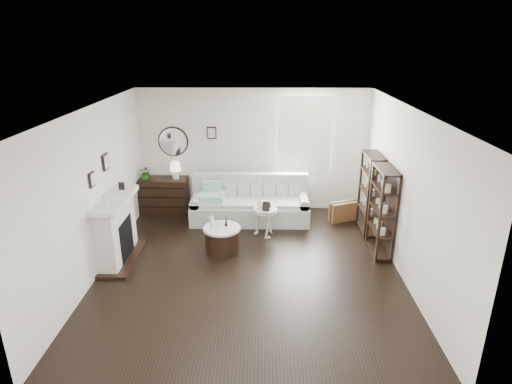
{
  "coord_description": "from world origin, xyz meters",
  "views": [
    {
      "loc": [
        0.22,
        -6.37,
        3.73
      ],
      "look_at": [
        0.09,
        0.8,
        1.1
      ],
      "focal_mm": 30.0,
      "sensor_mm": 36.0,
      "label": 1
    }
  ],
  "objects_px": {
    "dresser": "(162,195)",
    "drum_table": "(222,239)",
    "pedestal_table": "(265,211)",
    "sofa": "(250,206)"
  },
  "relations": [
    {
      "from": "sofa",
      "to": "drum_table",
      "type": "xyz_separation_m",
      "value": [
        -0.46,
        -1.44,
        -0.08
      ]
    },
    {
      "from": "sofa",
      "to": "drum_table",
      "type": "distance_m",
      "value": 1.52
    },
    {
      "from": "dresser",
      "to": "drum_table",
      "type": "xyz_separation_m",
      "value": [
        1.51,
        -1.84,
        -0.15
      ]
    },
    {
      "from": "sofa",
      "to": "dresser",
      "type": "xyz_separation_m",
      "value": [
        -1.97,
        0.39,
        0.07
      ]
    },
    {
      "from": "dresser",
      "to": "pedestal_table",
      "type": "xyz_separation_m",
      "value": [
        2.29,
        -1.17,
        0.13
      ]
    },
    {
      "from": "drum_table",
      "to": "pedestal_table",
      "type": "distance_m",
      "value": 1.06
    },
    {
      "from": "sofa",
      "to": "pedestal_table",
      "type": "distance_m",
      "value": 0.86
    },
    {
      "from": "dresser",
      "to": "sofa",
      "type": "bearing_deg",
      "value": -11.29
    },
    {
      "from": "dresser",
      "to": "pedestal_table",
      "type": "bearing_deg",
      "value": -27.07
    },
    {
      "from": "dresser",
      "to": "drum_table",
      "type": "height_order",
      "value": "dresser"
    }
  ]
}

